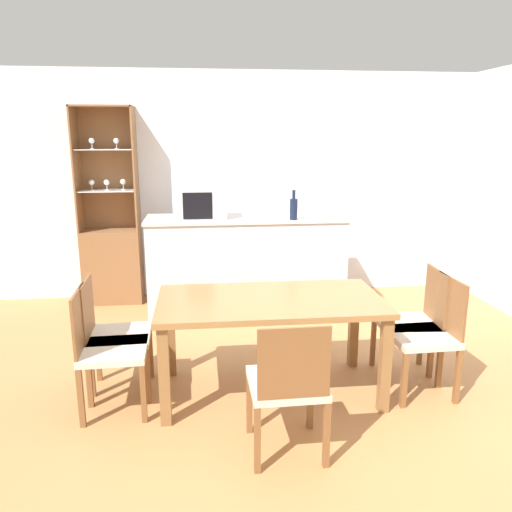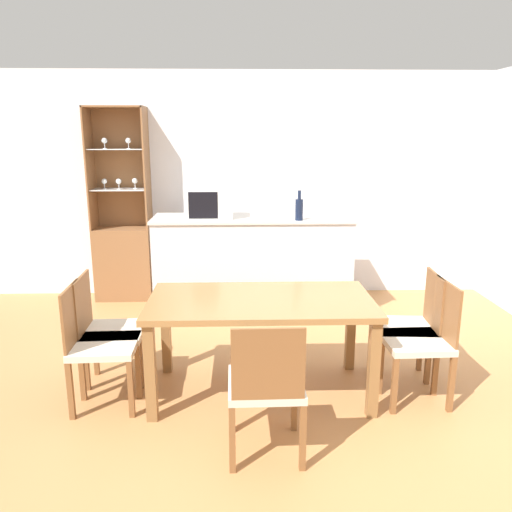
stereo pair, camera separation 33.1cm
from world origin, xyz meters
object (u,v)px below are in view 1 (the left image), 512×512
Objects in this scene: dining_chair_head_near at (288,385)px; dining_chair_side_left_far at (113,335)px; wine_bottle at (294,208)px; dining_chair_side_right_far at (413,322)px; dining_chair_side_right_near at (427,335)px; dining_table at (270,311)px; display_cabinet at (112,248)px; dining_chair_side_left_near at (107,349)px; microwave at (204,203)px.

dining_chair_head_near is 1.42m from dining_chair_side_left_far.
dining_chair_head_near is 2.40m from wine_bottle.
dining_chair_side_right_far is (1.13, 0.87, 0.00)m from dining_chair_head_near.
dining_chair_head_near is 1.00× the size of dining_chair_side_right_near.
dining_chair_side_left_far reaches higher than dining_table.
wine_bottle is (1.92, -0.75, 0.52)m from display_cabinet.
wine_bottle is at bearing 21.08° from dining_chair_side_right_near.
dining_chair_head_near is 1.29m from dining_chair_side_left_near.
dining_chair_side_right_near is at bearing 88.16° from dining_chair_side_left_near.
microwave is (-0.44, 2.47, 0.73)m from dining_chair_head_near.
dining_chair_side_right_far is at bearing -1.71° from dining_chair_side_right_near.
dining_chair_side_right_near is at bearing -42.46° from display_cabinet.
dining_chair_side_left_near is at bearing -173.63° from dining_table.
microwave reaches higher than dining_chair_side_left_far.
dining_chair_head_near and dining_chair_side_right_far have the same top height.
dining_chair_side_left_near is 1.92× the size of microwave.
display_cabinet is 2.12m from wine_bottle.
microwave is at bearing -27.47° from display_cabinet.
dining_table is at bearing -56.83° from display_cabinet.
microwave is at bearing 38.66° from dining_chair_side_right_near.
dining_chair_head_near is 1.00× the size of dining_chair_side_right_far.
dining_chair_head_near is 1.00× the size of dining_chair_side_left_far.
wine_bottle is at bearing 73.76° from dining_table.
dining_chair_side_left_near reaches higher than dining_table.
dining_chair_head_near is 2.93× the size of wine_bottle.
display_cabinet is 4.78× the size of microwave.
display_cabinet reaches higher than dining_chair_side_left_near.
microwave is (-1.57, 1.85, 0.73)m from dining_chair_side_right_near.
wine_bottle is (0.44, 1.51, 0.51)m from dining_table.
dining_chair_side_left_far is at bearing 173.79° from dining_table.
dining_chair_side_right_near is (1.13, 0.62, 0.00)m from dining_chair_head_near.
display_cabinet is 1.35× the size of dining_table.
dining_table is 1.86m from microwave.
dining_chair_side_left_far is (-2.25, 0.00, 0.00)m from dining_chair_side_right_far.
display_cabinet is 2.49× the size of dining_chair_side_left_far.
microwave is at bearing 48.53° from dining_chair_side_right_far.
dining_chair_side_left_far is 1.00× the size of dining_chair_side_left_near.
dining_chair_side_right_near is 2.27m from dining_chair_side_left_far.
display_cabinet is at bearing 152.53° from microwave.
dining_chair_side_right_near and dining_chair_side_left_far have the same top height.
microwave is (1.03, -0.54, 0.56)m from display_cabinet.
dining_chair_side_right_far is 1.70m from wine_bottle.
dining_table is at bearing 94.45° from dining_chair_side_left_near.
dining_table is 5.39× the size of wine_bottle.
wine_bottle is (1.57, 1.39, 0.70)m from dining_chair_side_left_far.
display_cabinet is 2.49× the size of dining_chair_side_left_near.
dining_chair_head_near is at bearing 117.24° from dining_chair_side_right_near.
display_cabinet reaches higher than dining_chair_head_near.
dining_chair_head_near is 1.42m from dining_chair_side_right_far.
display_cabinet reaches higher than microwave.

